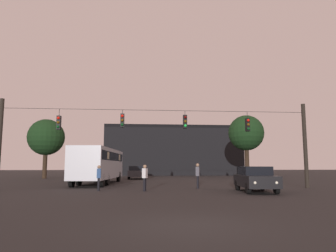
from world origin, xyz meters
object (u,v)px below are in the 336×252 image
at_px(car_near_right, 255,179).
at_px(pedestrian_crossing_right, 99,176).
at_px(pedestrian_crossing_center, 145,176).
at_px(tree_left_silhouette, 246,133).
at_px(pedestrian_crossing_left, 198,174).
at_px(tree_behind_building, 46,137).
at_px(city_bus, 99,162).
at_px(car_far_left, 136,172).

distance_m(car_near_right, pedestrian_crossing_right, 9.66).
height_order(pedestrian_crossing_center, tree_left_silhouette, tree_left_silhouette).
distance_m(pedestrian_crossing_left, pedestrian_crossing_right, 6.75).
height_order(pedestrian_crossing_center, pedestrian_crossing_right, pedestrian_crossing_center).
relative_size(pedestrian_crossing_center, tree_behind_building, 0.22).
height_order(car_near_right, pedestrian_crossing_center, pedestrian_crossing_center).
distance_m(pedestrian_crossing_left, pedestrian_crossing_center, 4.21).
bearing_deg(tree_behind_building, city_bus, -56.38).
bearing_deg(pedestrian_crossing_left, tree_left_silhouette, 60.46).
height_order(pedestrian_crossing_right, tree_left_silhouette, tree_left_silhouette).
distance_m(city_bus, pedestrian_crossing_center, 9.10).
bearing_deg(city_bus, car_near_right, -41.69).
xyz_separation_m(car_far_left, pedestrian_crossing_left, (4.50, -16.12, 0.18)).
distance_m(tree_left_silhouette, tree_behind_building, 24.89).
relative_size(pedestrian_crossing_left, tree_left_silhouette, 0.22).
bearing_deg(pedestrian_crossing_center, car_near_right, -9.75).
distance_m(city_bus, tree_left_silhouette, 19.64).
bearing_deg(pedestrian_crossing_center, city_bus, 115.15).
bearing_deg(pedestrian_crossing_left, pedestrian_crossing_right, -167.17).
bearing_deg(pedestrian_crossing_left, tree_behind_building, 130.40).
xyz_separation_m(car_near_right, pedestrian_crossing_right, (-9.52, 1.65, 0.10)).
xyz_separation_m(pedestrian_crossing_right, tree_left_silhouette, (15.64, 17.49, 4.66)).
distance_m(pedestrian_crossing_left, tree_left_silhouette, 18.94).
relative_size(car_near_right, pedestrian_crossing_right, 2.80).
relative_size(city_bus, tree_left_silhouette, 1.44).
height_order(tree_left_silhouette, tree_behind_building, tree_left_silhouette).
xyz_separation_m(car_far_left, pedestrian_crossing_right, (-2.09, -17.62, 0.10)).
distance_m(city_bus, car_near_right, 14.08).
bearing_deg(city_bus, car_far_left, 72.94).
height_order(city_bus, pedestrian_crossing_left, city_bus).
distance_m(car_near_right, tree_left_silhouette, 20.65).
bearing_deg(car_far_left, pedestrian_crossing_left, -74.41).
bearing_deg(tree_behind_building, pedestrian_crossing_center, -59.61).
xyz_separation_m(city_bus, pedestrian_crossing_left, (7.55, -6.18, -0.89)).
relative_size(car_far_left, pedestrian_crossing_right, 2.72).
relative_size(city_bus, car_far_left, 2.57).
distance_m(car_far_left, tree_left_silhouette, 14.37).
height_order(car_near_right, car_far_left, same).
bearing_deg(pedestrian_crossing_right, pedestrian_crossing_left, 12.83).
relative_size(car_near_right, pedestrian_crossing_center, 2.75).
distance_m(car_near_right, pedestrian_crossing_left, 4.31).
height_order(pedestrian_crossing_center, tree_behind_building, tree_behind_building).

